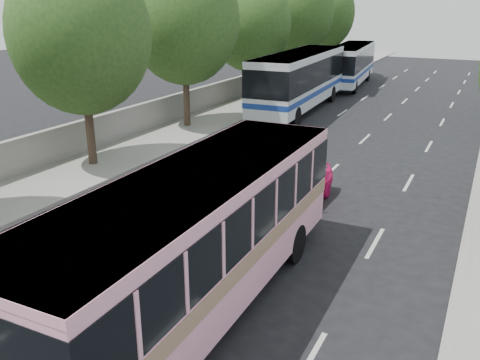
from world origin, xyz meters
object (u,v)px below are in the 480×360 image
Objects in this scene: tour_coach_front at (300,76)px; white_pickup at (238,152)px; pink_bus at (199,228)px; tour_coach_rear at (351,62)px; pink_taxi at (296,186)px.

white_pickup is at bearing -83.85° from tour_coach_front.
pink_bus is 1.93× the size of white_pickup.
tour_coach_rear is at bearing 98.81° from pink_bus.
white_pickup is 0.47× the size of tour_coach_rear.
tour_coach_front is (-2.06, 12.95, 1.47)m from white_pickup.
white_pickup is at bearing -91.34° from tour_coach_rear.
pink_bus is 0.91× the size of tour_coach_rear.
pink_taxi is 0.37× the size of tour_coach_rear.
pink_bus reaches higher than white_pickup.
white_pickup is 13.20m from tour_coach_front.
pink_bus is 2.47× the size of pink_taxi.
pink_taxi is at bearing -72.84° from tour_coach_front.
pink_taxi is 0.78× the size of white_pickup.
pink_bus is at bearing -86.15° from tour_coach_rear.
white_pickup is 0.43× the size of tour_coach_front.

